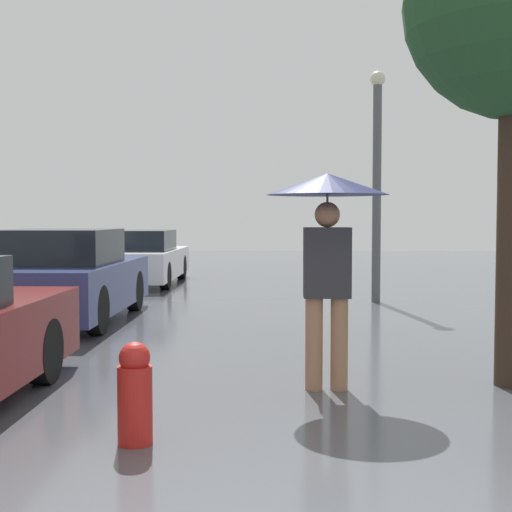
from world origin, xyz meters
name	(u,v)px	position (x,y,z in m)	size (l,w,h in m)	color
pedestrian	(327,219)	(0.18, 3.83, 1.48)	(1.05, 1.05, 1.87)	#9E7051
parked_car_middle	(62,278)	(-3.33, 7.83, 0.62)	(1.77, 3.92, 1.33)	navy
parked_car_farthest	(139,259)	(-3.34, 13.68, 0.57)	(1.75, 4.16, 1.21)	silver
street_lamp	(377,174)	(1.52, 10.32, 2.26)	(0.27, 0.27, 4.05)	#515456
fire_hydrant	(135,394)	(-1.19, 2.31, 0.34)	(0.23, 0.23, 0.68)	#B21E19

